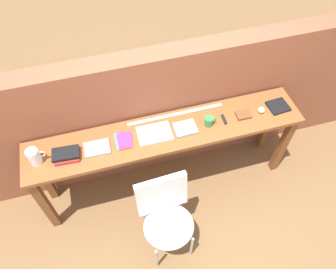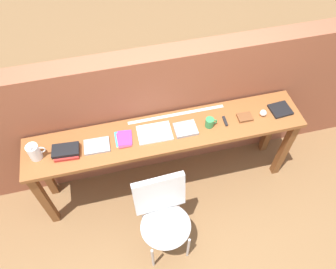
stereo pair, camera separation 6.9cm
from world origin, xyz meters
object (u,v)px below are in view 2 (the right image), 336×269
(chair_white_moulded, at_px, (164,215))
(mug, at_px, (210,123))
(book_repair_rightmost, at_px, (280,110))
(book_open_centre, at_px, (155,133))
(sports_ball_small, at_px, (263,113))
(magazine_cycling, at_px, (97,146))
(leather_journal_brown, at_px, (245,117))
(multitool_folded, at_px, (225,121))
(pamphlet_pile_colourful, at_px, (123,139))
(book_stack_leftmost, at_px, (66,151))
(pitcher_white, at_px, (34,152))

(chair_white_moulded, bearing_deg, mug, 45.95)
(mug, xyz_separation_m, book_repair_rightmost, (0.70, 0.02, -0.03))
(book_open_centre, relative_size, sports_ball_small, 4.84)
(magazine_cycling, bearing_deg, leather_journal_brown, 1.98)
(leather_journal_brown, distance_m, sports_ball_small, 0.17)
(mug, distance_m, leather_journal_brown, 0.34)
(book_open_centre, distance_m, leather_journal_brown, 0.83)
(multitool_folded, relative_size, sports_ball_small, 1.80)
(magazine_cycling, xyz_separation_m, pamphlet_pile_colourful, (0.23, 0.02, -0.00))
(magazine_cycling, xyz_separation_m, mug, (1.00, -0.01, 0.04))
(book_open_centre, xyz_separation_m, multitool_folded, (0.65, -0.02, -0.00))
(book_stack_leftmost, relative_size, pamphlet_pile_colourful, 1.22)
(chair_white_moulded, relative_size, book_stack_leftmost, 3.87)
(leather_journal_brown, height_order, sports_ball_small, sports_ball_small)
(sports_ball_small, bearing_deg, multitool_folded, 178.71)
(chair_white_moulded, height_order, leather_journal_brown, leather_journal_brown)
(pitcher_white, relative_size, book_open_centre, 0.62)
(book_stack_leftmost, xyz_separation_m, multitool_folded, (1.41, 0.01, -0.02))
(multitool_folded, bearing_deg, leather_journal_brown, -0.75)
(book_stack_leftmost, distance_m, pamphlet_pile_colourful, 0.48)
(sports_ball_small, bearing_deg, pitcher_white, 179.57)
(magazine_cycling, height_order, sports_ball_small, sports_ball_small)
(book_open_centre, bearing_deg, mug, -2.15)
(book_stack_leftmost, bearing_deg, chair_white_moulded, -39.87)
(pitcher_white, bearing_deg, book_open_centre, 0.61)
(leather_journal_brown, bearing_deg, multitool_folded, -178.96)
(pamphlet_pile_colourful, relative_size, book_open_centre, 0.64)
(mug, relative_size, book_repair_rightmost, 0.60)
(book_open_centre, bearing_deg, book_stack_leftmost, -176.67)
(book_open_centre, distance_m, mug, 0.50)
(book_stack_leftmost, bearing_deg, sports_ball_small, 0.08)
(book_repair_rightmost, bearing_deg, pitcher_white, 176.01)
(multitool_folded, distance_m, book_repair_rightmost, 0.54)
(pamphlet_pile_colourful, xyz_separation_m, sports_ball_small, (1.28, -0.03, 0.02))
(chair_white_moulded, height_order, multitool_folded, multitool_folded)
(chair_white_moulded, xyz_separation_m, pitcher_white, (-0.94, 0.60, 0.43))
(book_stack_leftmost, distance_m, book_repair_rightmost, 1.95)
(pamphlet_pile_colourful, xyz_separation_m, book_repair_rightmost, (1.47, -0.01, 0.00))
(mug, xyz_separation_m, multitool_folded, (0.15, 0.01, -0.04))
(book_repair_rightmost, bearing_deg, mug, 177.57)
(pitcher_white, bearing_deg, leather_journal_brown, -0.29)
(pitcher_white, bearing_deg, mug, -0.71)
(book_open_centre, height_order, multitool_folded, book_open_centre)
(magazine_cycling, bearing_deg, multitool_folded, 2.10)
(mug, bearing_deg, multitool_folded, 4.38)
(mug, bearing_deg, magazine_cycling, 179.49)
(book_stack_leftmost, relative_size, magazine_cycling, 1.07)
(pamphlet_pile_colourful, distance_m, book_open_centre, 0.28)
(mug, bearing_deg, book_repair_rightmost, 1.58)
(chair_white_moulded, bearing_deg, book_open_centre, 83.87)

